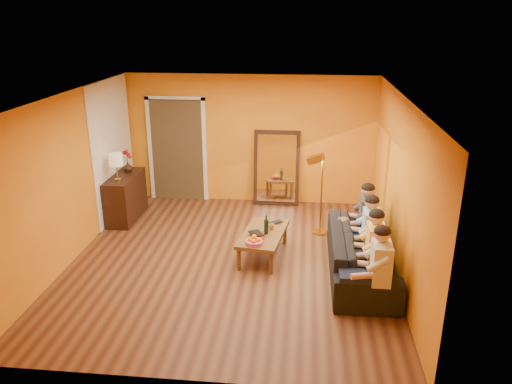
# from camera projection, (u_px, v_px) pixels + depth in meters

# --- Properties ---
(room_shell) EXTENTS (5.00, 5.50, 2.60)m
(room_shell) POSITION_uv_depth(u_px,v_px,m) (233.00, 176.00, 7.83)
(room_shell) COLOR brown
(room_shell) RESTS_ON ground
(white_accent) EXTENTS (0.02, 1.90, 2.58)m
(white_accent) POSITION_uv_depth(u_px,v_px,m) (113.00, 149.00, 9.36)
(white_accent) COLOR white
(white_accent) RESTS_ON wall_left
(doorway_recess) EXTENTS (1.06, 0.30, 2.10)m
(doorway_recess) POSITION_uv_depth(u_px,v_px,m) (179.00, 149.00, 10.36)
(doorway_recess) COLOR #3F2D19
(doorway_recess) RESTS_ON floor
(door_jamb_left) EXTENTS (0.08, 0.06, 2.20)m
(door_jamb_left) POSITION_uv_depth(u_px,v_px,m) (151.00, 150.00, 10.30)
(door_jamb_left) COLOR white
(door_jamb_left) RESTS_ON wall_back
(door_jamb_right) EXTENTS (0.08, 0.06, 2.20)m
(door_jamb_right) POSITION_uv_depth(u_px,v_px,m) (205.00, 151.00, 10.19)
(door_jamb_right) COLOR white
(door_jamb_right) RESTS_ON wall_back
(door_header) EXTENTS (1.22, 0.06, 0.08)m
(door_header) POSITION_uv_depth(u_px,v_px,m) (175.00, 98.00, 9.88)
(door_header) COLOR white
(door_header) RESTS_ON wall_back
(mirror_frame) EXTENTS (0.92, 0.27, 1.51)m
(mirror_frame) POSITION_uv_depth(u_px,v_px,m) (277.00, 168.00, 10.07)
(mirror_frame) COLOR #331811
(mirror_frame) RESTS_ON floor
(mirror_glass) EXTENTS (0.78, 0.21, 1.35)m
(mirror_glass) POSITION_uv_depth(u_px,v_px,m) (276.00, 168.00, 10.04)
(mirror_glass) COLOR white
(mirror_glass) RESTS_ON mirror_frame
(sideboard) EXTENTS (0.44, 1.18, 0.85)m
(sideboard) POSITION_uv_depth(u_px,v_px,m) (126.00, 197.00, 9.45)
(sideboard) COLOR #331811
(sideboard) RESTS_ON floor
(table_lamp) EXTENTS (0.24, 0.24, 0.51)m
(table_lamp) POSITION_uv_depth(u_px,v_px,m) (117.00, 167.00, 8.93)
(table_lamp) COLOR beige
(table_lamp) RESTS_ON sideboard
(sofa) EXTENTS (2.34, 0.92, 0.68)m
(sofa) POSITION_uv_depth(u_px,v_px,m) (361.00, 253.00, 7.44)
(sofa) COLOR black
(sofa) RESTS_ON floor
(coffee_table) EXTENTS (0.79, 1.30, 0.42)m
(coffee_table) POSITION_uv_depth(u_px,v_px,m) (263.00, 244.00, 8.02)
(coffee_table) COLOR brown
(coffee_table) RESTS_ON floor
(floor_lamp) EXTENTS (0.34, 0.29, 1.44)m
(floor_lamp) POSITION_uv_depth(u_px,v_px,m) (321.00, 196.00, 8.67)
(floor_lamp) COLOR gold
(floor_lamp) RESTS_ON floor
(dog) EXTENTS (0.49, 0.67, 0.72)m
(dog) POSITION_uv_depth(u_px,v_px,m) (345.00, 240.00, 7.80)
(dog) COLOR #9A6345
(dog) RESTS_ON floor
(person_far_left) EXTENTS (0.70, 0.44, 1.22)m
(person_far_left) POSITION_uv_depth(u_px,v_px,m) (380.00, 270.00, 6.40)
(person_far_left) COLOR beige
(person_far_left) RESTS_ON sofa
(person_mid_left) EXTENTS (0.70, 0.44, 1.22)m
(person_mid_left) POSITION_uv_depth(u_px,v_px,m) (375.00, 251.00, 6.92)
(person_mid_left) COLOR #FAC153
(person_mid_left) RESTS_ON sofa
(person_mid_right) EXTENTS (0.70, 0.44, 1.22)m
(person_mid_right) POSITION_uv_depth(u_px,v_px,m) (371.00, 234.00, 7.43)
(person_mid_right) COLOR #92B9E1
(person_mid_right) RESTS_ON sofa
(person_far_right) EXTENTS (0.70, 0.44, 1.22)m
(person_far_right) POSITION_uv_depth(u_px,v_px,m) (367.00, 220.00, 7.95)
(person_far_right) COLOR #333237
(person_far_right) RESTS_ON sofa
(fruit_bowl) EXTENTS (0.26, 0.26, 0.16)m
(fruit_bowl) POSITION_uv_depth(u_px,v_px,m) (254.00, 239.00, 7.51)
(fruit_bowl) COLOR #CE486E
(fruit_bowl) RESTS_ON coffee_table
(wine_bottle) EXTENTS (0.07, 0.07, 0.31)m
(wine_bottle) POSITION_uv_depth(u_px,v_px,m) (266.00, 225.00, 7.84)
(wine_bottle) COLOR black
(wine_bottle) RESTS_ON coffee_table
(tumbler) EXTENTS (0.12, 0.12, 0.09)m
(tumbler) POSITION_uv_depth(u_px,v_px,m) (271.00, 227.00, 8.03)
(tumbler) COLOR #B27F3F
(tumbler) RESTS_ON coffee_table
(laptop) EXTENTS (0.34, 0.33, 0.02)m
(laptop) POSITION_uv_depth(u_px,v_px,m) (276.00, 223.00, 8.25)
(laptop) COLOR black
(laptop) RESTS_ON coffee_table
(book_lower) EXTENTS (0.18, 0.24, 0.02)m
(book_lower) POSITION_uv_depth(u_px,v_px,m) (251.00, 236.00, 7.77)
(book_lower) COLOR #331811
(book_lower) RESTS_ON coffee_table
(book_mid) EXTENTS (0.20, 0.27, 0.02)m
(book_mid) POSITION_uv_depth(u_px,v_px,m) (251.00, 235.00, 7.77)
(book_mid) COLOR #A91319
(book_mid) RESTS_ON book_lower
(book_upper) EXTENTS (0.27, 0.29, 0.02)m
(book_upper) POSITION_uv_depth(u_px,v_px,m) (251.00, 234.00, 7.75)
(book_upper) COLOR black
(book_upper) RESTS_ON book_mid
(vase) EXTENTS (0.18, 0.18, 0.19)m
(vase) POSITION_uv_depth(u_px,v_px,m) (128.00, 167.00, 9.50)
(vase) COLOR #331811
(vase) RESTS_ON sideboard
(flowers) EXTENTS (0.17, 0.17, 0.45)m
(flowers) POSITION_uv_depth(u_px,v_px,m) (127.00, 154.00, 9.42)
(flowers) COLOR #A91319
(flowers) RESTS_ON vase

